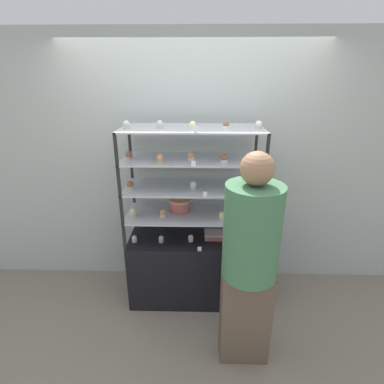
# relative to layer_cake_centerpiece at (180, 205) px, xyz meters

# --- Properties ---
(ground_plane) EXTENTS (20.00, 20.00, 0.00)m
(ground_plane) POSITION_rel_layer_cake_centerpiece_xyz_m (0.12, -0.06, -1.02)
(ground_plane) COLOR gray
(back_wall) EXTENTS (8.00, 0.05, 2.60)m
(back_wall) POSITION_rel_layer_cake_centerpiece_xyz_m (0.12, 0.35, 0.28)
(back_wall) COLOR #A8B2AD
(back_wall) RESTS_ON ground_plane
(display_base) EXTENTS (1.23, 0.52, 0.69)m
(display_base) POSITION_rel_layer_cake_centerpiece_xyz_m (0.12, -0.06, -0.68)
(display_base) COLOR black
(display_base) RESTS_ON ground_plane
(display_riser_lower) EXTENTS (1.23, 0.52, 0.27)m
(display_riser_lower) POSITION_rel_layer_cake_centerpiece_xyz_m (0.12, -0.06, -0.08)
(display_riser_lower) COLOR black
(display_riser_lower) RESTS_ON display_base
(display_riser_middle) EXTENTS (1.23, 0.52, 0.27)m
(display_riser_middle) POSITION_rel_layer_cake_centerpiece_xyz_m (0.12, -0.06, 0.19)
(display_riser_middle) COLOR black
(display_riser_middle) RESTS_ON display_riser_lower
(display_riser_upper) EXTENTS (1.23, 0.52, 0.27)m
(display_riser_upper) POSITION_rel_layer_cake_centerpiece_xyz_m (0.12, -0.06, 0.46)
(display_riser_upper) COLOR black
(display_riser_upper) RESTS_ON display_riser_middle
(display_riser_top) EXTENTS (1.23, 0.52, 0.27)m
(display_riser_top) POSITION_rel_layer_cake_centerpiece_xyz_m (0.12, -0.06, 0.73)
(display_riser_top) COLOR black
(display_riser_top) RESTS_ON display_riser_upper
(layer_cake_centerpiece) EXTENTS (0.21, 0.21, 0.12)m
(layer_cake_centerpiece) POSITION_rel_layer_cake_centerpiece_xyz_m (0.00, 0.00, 0.00)
(layer_cake_centerpiece) COLOR #C66660
(layer_cake_centerpiece) RESTS_ON display_riser_lower
(sheet_cake_frosted) EXTENTS (0.25, 0.16, 0.06)m
(sheet_cake_frosted) POSITION_rel_layer_cake_centerpiece_xyz_m (0.37, -0.05, -0.30)
(sheet_cake_frosted) COLOR #C66660
(sheet_cake_frosted) RESTS_ON display_base
(cupcake_0) EXTENTS (0.05, 0.05, 0.07)m
(cupcake_0) POSITION_rel_layer_cake_centerpiece_xyz_m (-0.43, -0.15, -0.30)
(cupcake_0) COLOR beige
(cupcake_0) RESTS_ON display_base
(cupcake_1) EXTENTS (0.05, 0.05, 0.07)m
(cupcake_1) POSITION_rel_layer_cake_centerpiece_xyz_m (-0.17, -0.15, -0.30)
(cupcake_1) COLOR #CCB28C
(cupcake_1) RESTS_ON display_base
(cupcake_2) EXTENTS (0.05, 0.05, 0.07)m
(cupcake_2) POSITION_rel_layer_cake_centerpiece_xyz_m (0.11, -0.13, -0.30)
(cupcake_2) COLOR beige
(cupcake_2) RESTS_ON display_base
(cupcake_3) EXTENTS (0.05, 0.05, 0.07)m
(cupcake_3) POSITION_rel_layer_cake_centerpiece_xyz_m (0.69, -0.20, -0.30)
(cupcake_3) COLOR white
(cupcake_3) RESTS_ON display_base
(price_tag_0) EXTENTS (0.04, 0.00, 0.04)m
(price_tag_0) POSITION_rel_layer_cake_centerpiece_xyz_m (0.19, -0.30, -0.31)
(price_tag_0) COLOR white
(price_tag_0) RESTS_ON display_base
(cupcake_4) EXTENTS (0.06, 0.06, 0.07)m
(cupcake_4) POSITION_rel_layer_cake_centerpiece_xyz_m (-0.42, -0.13, -0.02)
(cupcake_4) COLOR beige
(cupcake_4) RESTS_ON display_riser_lower
(cupcake_5) EXTENTS (0.06, 0.06, 0.07)m
(cupcake_5) POSITION_rel_layer_cake_centerpiece_xyz_m (-0.15, -0.14, -0.02)
(cupcake_5) COLOR beige
(cupcake_5) RESTS_ON display_riser_lower
(cupcake_6) EXTENTS (0.06, 0.06, 0.07)m
(cupcake_6) POSITION_rel_layer_cake_centerpiece_xyz_m (0.39, -0.18, -0.02)
(cupcake_6) COLOR beige
(cupcake_6) RESTS_ON display_riser_lower
(cupcake_7) EXTENTS (0.06, 0.06, 0.07)m
(cupcake_7) POSITION_rel_layer_cake_centerpiece_xyz_m (0.68, -0.12, -0.02)
(cupcake_7) COLOR beige
(cupcake_7) RESTS_ON display_riser_lower
(price_tag_1) EXTENTS (0.04, 0.00, 0.04)m
(price_tag_1) POSITION_rel_layer_cake_centerpiece_xyz_m (0.49, -0.30, -0.04)
(price_tag_1) COLOR white
(price_tag_1) RESTS_ON display_riser_lower
(cupcake_8) EXTENTS (0.06, 0.06, 0.07)m
(cupcake_8) POSITION_rel_layer_cake_centerpiece_xyz_m (-0.44, -0.12, 0.24)
(cupcake_8) COLOR #CCB28C
(cupcake_8) RESTS_ON display_riser_middle
(cupcake_9) EXTENTS (0.06, 0.06, 0.07)m
(cupcake_9) POSITION_rel_layer_cake_centerpiece_xyz_m (0.13, -0.11, 0.24)
(cupcake_9) COLOR beige
(cupcake_9) RESTS_ON display_riser_middle
(cupcake_10) EXTENTS (0.06, 0.06, 0.07)m
(cupcake_10) POSITION_rel_layer_cake_centerpiece_xyz_m (0.67, -0.19, 0.24)
(cupcake_10) COLOR beige
(cupcake_10) RESTS_ON display_riser_middle
(price_tag_2) EXTENTS (0.04, 0.00, 0.04)m
(price_tag_2) POSITION_rel_layer_cake_centerpiece_xyz_m (0.23, -0.30, 0.23)
(price_tag_2) COLOR white
(price_tag_2) RESTS_ON display_riser_middle
(cupcake_11) EXTENTS (0.06, 0.06, 0.07)m
(cupcake_11) POSITION_rel_layer_cake_centerpiece_xyz_m (-0.43, -0.10, 0.51)
(cupcake_11) COLOR #CCB28C
(cupcake_11) RESTS_ON display_riser_upper
(cupcake_12) EXTENTS (0.06, 0.06, 0.07)m
(cupcake_12) POSITION_rel_layer_cake_centerpiece_xyz_m (-0.15, -0.20, 0.51)
(cupcake_12) COLOR #CCB28C
(cupcake_12) RESTS_ON display_riser_upper
(cupcake_13) EXTENTS (0.06, 0.06, 0.07)m
(cupcake_13) POSITION_rel_layer_cake_centerpiece_xyz_m (0.11, -0.11, 0.51)
(cupcake_13) COLOR white
(cupcake_13) RESTS_ON display_riser_upper
(cupcake_14) EXTENTS (0.06, 0.06, 0.07)m
(cupcake_14) POSITION_rel_layer_cake_centerpiece_xyz_m (0.39, -0.18, 0.51)
(cupcake_14) COLOR white
(cupcake_14) RESTS_ON display_riser_upper
(cupcake_15) EXTENTS (0.06, 0.06, 0.07)m
(cupcake_15) POSITION_rel_layer_cake_centerpiece_xyz_m (0.66, -0.17, 0.51)
(cupcake_15) COLOR #CCB28C
(cupcake_15) RESTS_ON display_riser_upper
(price_tag_3) EXTENTS (0.04, 0.00, 0.04)m
(price_tag_3) POSITION_rel_layer_cake_centerpiece_xyz_m (0.14, -0.30, 0.50)
(price_tag_3) COLOR white
(price_tag_3) RESTS_ON display_riser_upper
(cupcake_16) EXTENTS (0.05, 0.05, 0.07)m
(cupcake_16) POSITION_rel_layer_cake_centerpiece_xyz_m (-0.43, -0.12, 0.78)
(cupcake_16) COLOR #CCB28C
(cupcake_16) RESTS_ON display_riser_top
(cupcake_17) EXTENTS (0.05, 0.05, 0.07)m
(cupcake_17) POSITION_rel_layer_cake_centerpiece_xyz_m (-0.15, -0.11, 0.78)
(cupcake_17) COLOR #CCB28C
(cupcake_17) RESTS_ON display_riser_top
(cupcake_18) EXTENTS (0.05, 0.05, 0.07)m
(cupcake_18) POSITION_rel_layer_cake_centerpiece_xyz_m (0.13, -0.14, 0.78)
(cupcake_18) COLOR beige
(cupcake_18) RESTS_ON display_riser_top
(cupcake_19) EXTENTS (0.05, 0.05, 0.07)m
(cupcake_19) POSITION_rel_layer_cake_centerpiece_xyz_m (0.40, -0.11, 0.78)
(cupcake_19) COLOR white
(cupcake_19) RESTS_ON display_riser_top
(cupcake_20) EXTENTS (0.05, 0.05, 0.07)m
(cupcake_20) POSITION_rel_layer_cake_centerpiece_xyz_m (0.68, -0.11, 0.78)
(cupcake_20) COLOR #CCB28C
(cupcake_20) RESTS_ON display_riser_top
(price_tag_4) EXTENTS (0.04, 0.00, 0.04)m
(price_tag_4) POSITION_rel_layer_cake_centerpiece_xyz_m (0.15, -0.30, 0.77)
(price_tag_4) COLOR white
(price_tag_4) RESTS_ON display_riser_top
(customer_figure) EXTENTS (0.41, 0.41, 1.74)m
(customer_figure) POSITION_rel_layer_cake_centerpiece_xyz_m (0.56, -0.77, -0.09)
(customer_figure) COLOR brown
(customer_figure) RESTS_ON ground_plane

